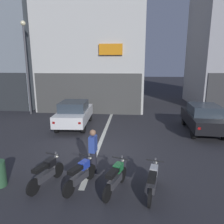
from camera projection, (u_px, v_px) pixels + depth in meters
ground_plane at (97, 152)px, 9.43m from camera, size 120.00×120.00×0.00m
lane_centre_line at (110, 118)px, 15.25m from camera, size 0.20×18.00×0.01m
car_white_crossing_near at (74, 113)px, 13.05m from camera, size 1.98×4.19×1.64m
car_black_parked_kerbside at (203, 117)px, 11.98m from camera, size 1.97×4.18×1.64m
car_silver_down_street at (133, 96)px, 20.29m from camera, size 1.88×4.15×1.64m
street_lamp at (26, 60)px, 15.64m from camera, size 0.36×0.36×6.97m
motorcycle_black_row_leftmost at (47, 172)px, 6.71m from camera, size 0.69×1.60×0.98m
motorcycle_blue_row_left_mid at (81, 174)px, 6.60m from camera, size 0.76×1.56×0.98m
motorcycle_green_row_centre at (116, 177)px, 6.41m from camera, size 0.70×1.60×0.98m
motorcycle_silver_row_right_mid at (153, 181)px, 6.23m from camera, size 0.56×1.65×0.98m
person_by_motorcycles at (93, 152)px, 7.33m from camera, size 0.26×0.38×1.67m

